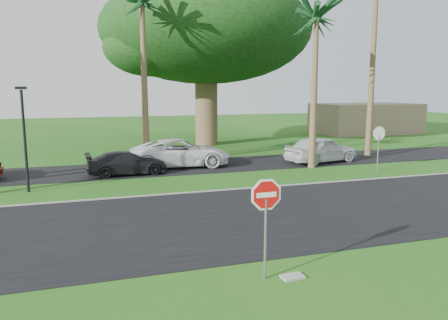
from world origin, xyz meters
TOP-DOWN VIEW (x-y plane):
  - ground at (0.00, 0.00)m, footprint 120.00×120.00m
  - road at (0.00, 2.00)m, footprint 120.00×8.00m
  - parking_strip at (0.00, 12.50)m, footprint 120.00×5.00m
  - curb at (0.00, 6.05)m, footprint 120.00×0.12m
  - stop_sign_near at (0.50, -3.00)m, footprint 1.05×0.07m
  - stop_sign_far at (12.00, 8.00)m, footprint 1.05×0.07m
  - palm_center at (0.00, 14.00)m, footprint 5.00×5.00m
  - palm_right_near at (9.00, 10.00)m, footprint 5.00×5.00m
  - canopy_tree at (6.00, 22.00)m, footprint 16.50×16.50m
  - streetlight_right at (-6.00, 8.50)m, footprint 0.45×0.25m
  - building_far at (24.00, 26.00)m, footprint 10.00×6.00m
  - car_dark at (-1.43, 11.14)m, footprint 4.33×1.96m
  - car_minivan at (1.80, 12.61)m, footprint 5.99×3.09m
  - car_pickup at (10.41, 11.40)m, footprint 5.05×2.84m
  - utility_slab at (1.16, -3.17)m, footprint 0.57×0.39m

SIDE VIEW (x-z plane):
  - ground at x=0.00m, z-range 0.00..0.00m
  - road at x=0.00m, z-range 0.00..0.02m
  - parking_strip at x=0.00m, z-range 0.00..0.02m
  - curb at x=0.00m, z-range 0.00..0.06m
  - utility_slab at x=1.16m, z-range 0.00..0.06m
  - car_dark at x=-1.43m, z-range 0.00..1.23m
  - car_minivan at x=1.80m, z-range 0.00..1.61m
  - car_pickup at x=10.41m, z-range 0.00..1.62m
  - building_far at x=24.00m, z-range 0.00..3.00m
  - stop_sign_near at x=0.50m, z-range 0.46..3.09m
  - stop_sign_far at x=12.00m, z-range 0.46..3.09m
  - streetlight_right at x=-6.00m, z-range 0.33..4.97m
  - palm_right_near at x=9.00m, z-range 3.44..12.94m
  - canopy_tree at x=6.00m, z-range 2.39..15.51m
  - palm_center at x=0.00m, z-range 3.91..14.41m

